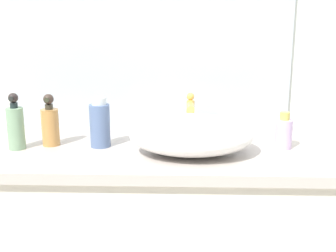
{
  "coord_description": "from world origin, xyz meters",
  "views": [
    {
      "loc": [
        0.05,
        -1.0,
        1.32
      ],
      "look_at": [
        0.01,
        0.39,
        0.96
      ],
      "focal_mm": 45.44,
      "sensor_mm": 36.0,
      "label": 1
    }
  ],
  "objects_px": {
    "soap_dispenser": "(16,126)",
    "spray_can": "(50,124)",
    "perfume_bottle": "(284,133)",
    "lotion_bottle": "(100,124)",
    "sink_basin": "(191,134)"
  },
  "relations": [
    {
      "from": "sink_basin",
      "to": "perfume_bottle",
      "type": "distance_m",
      "value": 0.32
    },
    {
      "from": "sink_basin",
      "to": "soap_dispenser",
      "type": "height_order",
      "value": "soap_dispenser"
    },
    {
      "from": "sink_basin",
      "to": "soap_dispenser",
      "type": "distance_m",
      "value": 0.59
    },
    {
      "from": "perfume_bottle",
      "to": "spray_can",
      "type": "height_order",
      "value": "spray_can"
    },
    {
      "from": "lotion_bottle",
      "to": "perfume_bottle",
      "type": "distance_m",
      "value": 0.63
    },
    {
      "from": "perfume_bottle",
      "to": "spray_can",
      "type": "bearing_deg",
      "value": 179.22
    },
    {
      "from": "lotion_bottle",
      "to": "spray_can",
      "type": "height_order",
      "value": "spray_can"
    },
    {
      "from": "perfume_bottle",
      "to": "spray_can",
      "type": "distance_m",
      "value": 0.81
    },
    {
      "from": "lotion_bottle",
      "to": "perfume_bottle",
      "type": "bearing_deg",
      "value": -0.08
    },
    {
      "from": "soap_dispenser",
      "to": "spray_can",
      "type": "height_order",
      "value": "soap_dispenser"
    },
    {
      "from": "soap_dispenser",
      "to": "lotion_bottle",
      "type": "xyz_separation_m",
      "value": [
        0.28,
        0.04,
        -0.0
      ]
    },
    {
      "from": "sink_basin",
      "to": "lotion_bottle",
      "type": "relative_size",
      "value": 2.37
    },
    {
      "from": "soap_dispenser",
      "to": "perfume_bottle",
      "type": "distance_m",
      "value": 0.91
    },
    {
      "from": "lotion_bottle",
      "to": "perfume_bottle",
      "type": "xyz_separation_m",
      "value": [
        0.63,
        -0.0,
        -0.03
      ]
    },
    {
      "from": "spray_can",
      "to": "perfume_bottle",
      "type": "bearing_deg",
      "value": -0.78
    }
  ]
}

